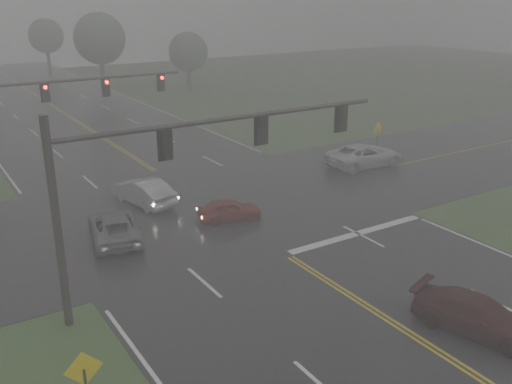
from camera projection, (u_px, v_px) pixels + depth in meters
main_road at (227, 217)px, 31.22m from camera, size 18.00×160.00×0.02m
cross_street at (209, 206)px, 32.81m from camera, size 120.00×14.00×0.02m
stop_bar at (358, 234)px, 29.04m from camera, size 8.50×0.50×0.01m
sedan_maroon at (475, 332)px, 20.68m from camera, size 3.22×5.00×1.35m
sedan_red at (230, 220)px, 30.78m from camera, size 3.71×2.27×1.18m
sedan_silver at (145, 204)px, 33.09m from camera, size 2.49×4.79×1.50m
car_grey at (115, 240)px, 28.36m from camera, size 3.23×5.25×1.36m
pickup_white at (364, 166)px, 40.23m from camera, size 5.81×2.87×1.58m
signal_gantry_near at (172, 163)px, 21.60m from camera, size 14.41×0.34×7.88m
signal_gantry_far at (49, 104)px, 34.94m from camera, size 12.80×0.37×7.35m
sign_diamond_west at (85, 378)px, 15.55m from camera, size 1.06×0.11×2.54m
sign_diamond_east at (378, 133)px, 41.98m from camera, size 1.10×0.32×2.69m
tree_ne_a at (100, 39)px, 70.56m from camera, size 6.33×6.33×9.30m
tree_e_near at (188, 52)px, 69.81m from camera, size 4.80×4.80×7.05m
tree_n_far at (46, 36)px, 88.00m from camera, size 5.30×5.30×7.78m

